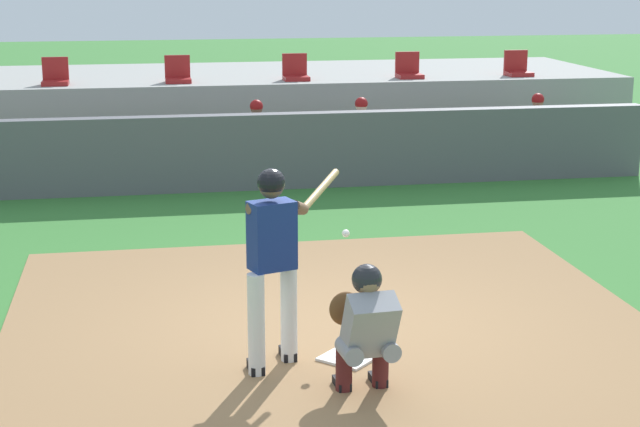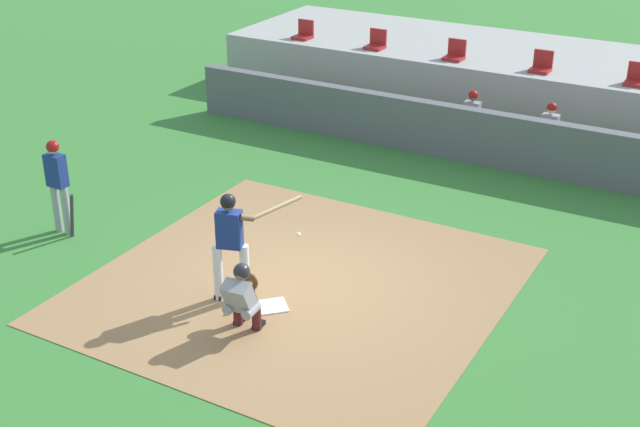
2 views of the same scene
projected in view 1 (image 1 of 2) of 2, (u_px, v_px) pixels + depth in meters
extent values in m
plane|color=#387A33|center=(332.00, 329.00, 9.88)|extent=(80.00, 80.00, 0.00)
cube|color=#9E754C|center=(332.00, 328.00, 9.88)|extent=(6.40, 6.40, 0.01)
cube|color=white|center=(349.00, 357.00, 9.11)|extent=(0.62, 0.62, 0.02)
cylinder|color=silver|center=(256.00, 325.00, 8.67)|extent=(0.15, 0.15, 0.92)
cylinder|color=silver|center=(289.00, 313.00, 8.97)|extent=(0.15, 0.15, 0.92)
cube|color=navy|center=(272.00, 235.00, 8.64)|extent=(0.44, 0.35, 0.60)
sphere|color=brown|center=(271.00, 186.00, 8.53)|extent=(0.21, 0.21, 0.21)
sphere|color=black|center=(271.00, 182.00, 8.52)|extent=(0.24, 0.24, 0.24)
cylinder|color=brown|center=(276.00, 209.00, 8.68)|extent=(0.56, 0.31, 0.18)
cylinder|color=brown|center=(299.00, 207.00, 8.73)|extent=(0.21, 0.27, 0.17)
cylinder|color=tan|center=(320.00, 190.00, 9.19)|extent=(0.49, 0.76, 0.24)
cube|color=black|center=(256.00, 368.00, 8.82)|extent=(0.14, 0.27, 0.09)
cube|color=black|center=(288.00, 354.00, 9.13)|extent=(0.14, 0.27, 0.09)
cylinder|color=gray|center=(349.00, 351.00, 8.20)|extent=(0.18, 0.33, 0.16)
cylinder|color=#4C1919|center=(344.00, 368.00, 8.39)|extent=(0.14, 0.14, 0.42)
cube|color=black|center=(342.00, 384.00, 8.49)|extent=(0.13, 0.25, 0.08)
cylinder|color=gray|center=(386.00, 347.00, 8.28)|extent=(0.18, 0.33, 0.16)
cylinder|color=#4C1919|center=(380.00, 364.00, 8.47)|extent=(0.14, 0.14, 0.42)
cube|color=black|center=(378.00, 380.00, 8.57)|extent=(0.13, 0.25, 0.08)
cube|color=gray|center=(370.00, 325.00, 8.14)|extent=(0.43, 0.47, 0.57)
cube|color=#2D2D33|center=(366.00, 320.00, 8.25)|extent=(0.40, 0.28, 0.45)
sphere|color=#996B4C|center=(368.00, 282.00, 8.14)|extent=(0.21, 0.21, 0.21)
sphere|color=#232328|center=(367.00, 279.00, 8.15)|extent=(0.25, 0.25, 0.25)
cylinder|color=#996B4C|center=(357.00, 317.00, 8.34)|extent=(0.14, 0.46, 0.10)
ellipsoid|color=brown|center=(345.00, 308.00, 8.55)|extent=(0.29, 0.14, 0.30)
sphere|color=white|center=(346.00, 233.00, 9.52)|extent=(0.07, 0.07, 0.07)
cube|color=#59595E|center=(256.00, 152.00, 15.95)|extent=(13.00, 0.30, 1.20)
cube|color=olive|center=(250.00, 163.00, 17.00)|extent=(11.80, 0.44, 0.45)
cylinder|color=#939399|center=(251.00, 150.00, 16.69)|extent=(0.15, 0.40, 0.15)
cylinder|color=#939399|center=(252.00, 168.00, 16.57)|extent=(0.13, 0.13, 0.45)
cube|color=maroon|center=(253.00, 180.00, 16.56)|extent=(0.11, 0.24, 0.08)
cylinder|color=#939399|center=(266.00, 150.00, 16.74)|extent=(0.15, 0.40, 0.15)
cylinder|color=#939399|center=(268.00, 168.00, 16.61)|extent=(0.13, 0.13, 0.45)
cube|color=maroon|center=(269.00, 179.00, 16.61)|extent=(0.11, 0.24, 0.08)
cube|color=gray|center=(257.00, 132.00, 16.86)|extent=(0.36, 0.22, 0.54)
sphere|color=brown|center=(256.00, 109.00, 16.77)|extent=(0.20, 0.20, 0.20)
sphere|color=maroon|center=(256.00, 106.00, 16.76)|extent=(0.22, 0.22, 0.22)
cylinder|color=brown|center=(246.00, 140.00, 16.72)|extent=(0.09, 0.41, 0.22)
cylinder|color=brown|center=(270.00, 139.00, 16.79)|extent=(0.09, 0.41, 0.22)
cylinder|color=#939399|center=(356.00, 147.00, 17.00)|extent=(0.15, 0.40, 0.15)
cylinder|color=#939399|center=(359.00, 164.00, 16.87)|extent=(0.13, 0.13, 0.45)
cube|color=maroon|center=(359.00, 176.00, 16.87)|extent=(0.11, 0.24, 0.08)
cylinder|color=#939399|center=(371.00, 146.00, 17.04)|extent=(0.15, 0.40, 0.15)
cylinder|color=#939399|center=(374.00, 164.00, 16.91)|extent=(0.13, 0.13, 0.45)
cube|color=maroon|center=(374.00, 175.00, 16.91)|extent=(0.11, 0.24, 0.08)
cube|color=gray|center=(361.00, 129.00, 17.16)|extent=(0.36, 0.22, 0.54)
sphere|color=beige|center=(361.00, 106.00, 17.07)|extent=(0.20, 0.20, 0.20)
sphere|color=maroon|center=(361.00, 104.00, 17.06)|extent=(0.22, 0.22, 0.22)
cylinder|color=beige|center=(351.00, 137.00, 17.02)|extent=(0.09, 0.41, 0.22)
cylinder|color=beige|center=(374.00, 136.00, 17.09)|extent=(0.09, 0.41, 0.22)
cylinder|color=#939399|center=(534.00, 141.00, 17.54)|extent=(0.15, 0.40, 0.15)
cylinder|color=#939399|center=(537.00, 158.00, 17.41)|extent=(0.13, 0.13, 0.45)
cube|color=maroon|center=(538.00, 169.00, 17.40)|extent=(0.11, 0.24, 0.08)
cylinder|color=#939399|center=(548.00, 141.00, 17.58)|extent=(0.15, 0.40, 0.15)
cylinder|color=#939399|center=(551.00, 158.00, 17.45)|extent=(0.13, 0.13, 0.45)
cube|color=maroon|center=(552.00, 169.00, 17.45)|extent=(0.11, 0.24, 0.08)
cube|color=gray|center=(537.00, 124.00, 17.70)|extent=(0.36, 0.22, 0.54)
sphere|color=#996B4C|center=(538.00, 102.00, 17.61)|extent=(0.20, 0.20, 0.20)
sphere|color=maroon|center=(538.00, 99.00, 17.60)|extent=(0.22, 0.22, 0.22)
cylinder|color=#996B4C|center=(529.00, 131.00, 17.56)|extent=(0.09, 0.41, 0.22)
cylinder|color=#996B4C|center=(550.00, 131.00, 17.63)|extent=(0.09, 0.41, 0.22)
cube|color=#9E9E99|center=(231.00, 108.00, 20.13)|extent=(15.00, 4.40, 1.40)
cube|color=#A51E1E|center=(55.00, 83.00, 17.87)|extent=(0.46, 0.46, 0.08)
cube|color=#A51E1E|center=(55.00, 68.00, 18.01)|extent=(0.46, 0.06, 0.40)
cube|color=#A51E1E|center=(178.00, 80.00, 18.24)|extent=(0.46, 0.46, 0.08)
cube|color=#A51E1E|center=(177.00, 66.00, 18.37)|extent=(0.46, 0.06, 0.40)
cube|color=#A51E1E|center=(296.00, 78.00, 18.61)|extent=(0.46, 0.46, 0.08)
cube|color=#A51E1E|center=(295.00, 64.00, 18.74)|extent=(0.46, 0.06, 0.40)
cube|color=#A51E1E|center=(410.00, 76.00, 18.98)|extent=(0.46, 0.46, 0.08)
cube|color=#A51E1E|center=(407.00, 62.00, 19.11)|extent=(0.46, 0.06, 0.40)
cube|color=#A51E1E|center=(519.00, 74.00, 19.35)|extent=(0.46, 0.46, 0.08)
cube|color=#A51E1E|center=(516.00, 60.00, 19.48)|extent=(0.46, 0.06, 0.40)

